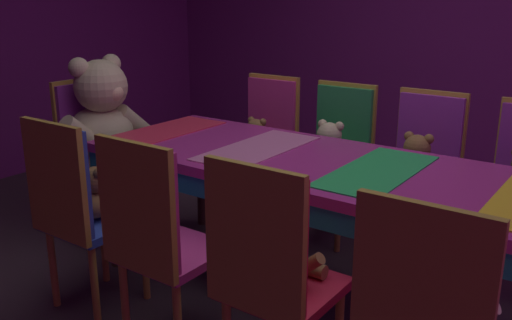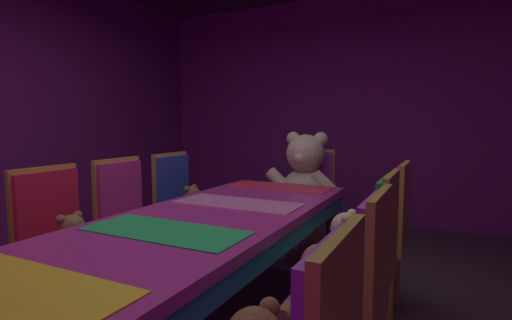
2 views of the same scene
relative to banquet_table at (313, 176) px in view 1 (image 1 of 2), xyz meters
name	(u,v)px [view 1 (image 1 of 2)]	position (x,y,z in m)	size (l,w,h in m)	color
ground_plane	(310,292)	(0.00, 0.00, -0.65)	(7.90, 7.90, 0.00)	#3F2D38
wall_right	(475,10)	(2.60, 0.00, 0.75)	(0.12, 6.40, 2.80)	#721E72
banquet_table	(313,176)	(0.00, 0.00, 0.00)	(0.90, 2.40, 0.75)	#B22D8C
chair_left_0	(426,318)	(-0.84, -0.88, -0.06)	(0.42, 0.41, 0.98)	red
teddy_left_0	(442,296)	(-0.69, -0.88, -0.05)	(0.27, 0.35, 0.33)	beige
chair_left_1	(266,263)	(-0.83, -0.29, -0.06)	(0.42, 0.41, 0.98)	red
teddy_left_1	(288,253)	(-0.68, -0.29, -0.07)	(0.23, 0.30, 0.28)	olive
chair_left_2	(152,229)	(-0.85, 0.27, -0.06)	(0.42, 0.41, 0.98)	#CC338C
chair_left_3	(72,200)	(-0.83, 0.82, -0.06)	(0.42, 0.41, 0.98)	#2D47B2
teddy_left_3	(97,196)	(-0.69, 0.82, -0.08)	(0.22, 0.29, 0.27)	brown
chair_right_1	(424,157)	(0.85, -0.27, -0.06)	(0.42, 0.41, 0.98)	purple
teddy_right_1	(415,164)	(0.70, -0.27, -0.06)	(0.25, 0.33, 0.31)	olive
chair_right_2	(339,144)	(0.82, 0.28, -0.06)	(0.42, 0.41, 0.98)	#268C4C
teddy_right_2	(328,150)	(0.67, 0.28, -0.06)	(0.26, 0.33, 0.32)	beige
chair_right_3	(267,132)	(0.83, 0.85, -0.06)	(0.42, 0.41, 0.98)	#CC338C
teddy_right_3	(255,140)	(0.69, 0.85, -0.08)	(0.21, 0.28, 0.26)	olive
throne_chair	(89,137)	(0.00, 1.74, -0.06)	(0.41, 0.42, 0.98)	purple
king_teddy_bear	(104,118)	(0.00, 1.57, 0.10)	(0.73, 0.57, 0.69)	beige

